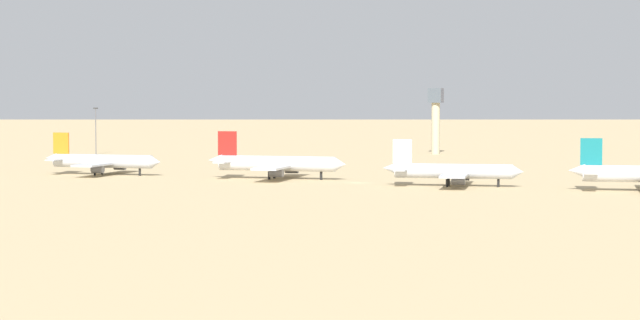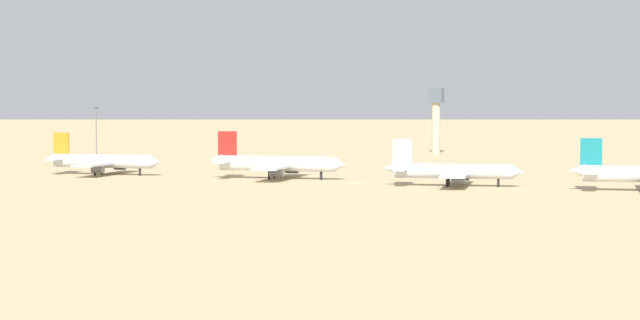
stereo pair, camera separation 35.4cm
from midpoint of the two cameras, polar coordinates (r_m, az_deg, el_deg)
ground at (r=336.09m, az=1.79°, el=-1.05°), size 4000.00×4000.00×0.00m
ridge_far_west at (r=1603.54m, az=-5.00°, el=4.70°), size 392.49×351.26×128.50m
ridge_west at (r=1312.91m, az=5.42°, el=3.88°), size 325.41×289.38×77.12m
parked_jet_orange_1 at (r=371.97m, az=-9.90°, el=-0.05°), size 37.28×31.26×12.33m
parked_jet_red_2 at (r=349.86m, az=-2.00°, el=-0.16°), size 40.31×33.96×13.31m
parked_jet_white_3 at (r=325.43m, az=6.07°, el=-0.51°), size 36.63×31.06×12.10m
control_tower at (r=482.09m, az=5.34°, el=2.09°), size 5.20×5.20×25.43m
light_pole_mid at (r=486.06m, az=-10.16°, el=1.46°), size 1.80×0.50×17.98m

